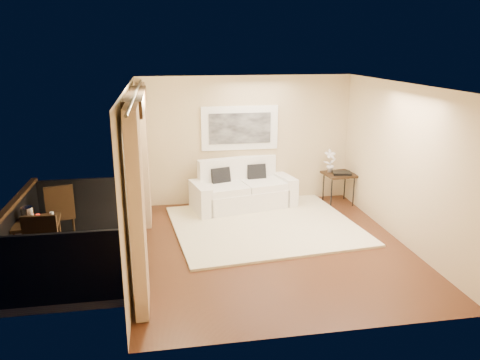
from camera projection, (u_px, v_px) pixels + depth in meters
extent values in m
plane|color=#502A17|center=(272.00, 247.00, 7.93)|extent=(5.00, 5.00, 0.00)
plane|color=white|center=(276.00, 85.00, 7.17)|extent=(5.00, 5.00, 0.00)
plane|color=#CAB287|center=(246.00, 140.00, 9.91)|extent=(4.50, 0.00, 4.50)
plane|color=#CAB287|center=(328.00, 228.00, 5.18)|extent=(4.50, 0.00, 4.50)
plane|color=#CAB287|center=(403.00, 164.00, 7.92)|extent=(0.00, 5.00, 5.00)
plane|color=#CAB287|center=(137.00, 151.00, 8.93)|extent=(0.00, 2.70, 2.70)
plane|color=#CAB287|center=(124.00, 219.00, 5.43)|extent=(0.00, 2.70, 2.70)
plane|color=#CAB287|center=(126.00, 98.00, 6.85)|extent=(0.00, 2.40, 2.40)
cube|color=black|center=(135.00, 100.00, 6.87)|extent=(0.28, 2.40, 0.22)
cube|color=#605B56|center=(80.00, 265.00, 7.43)|extent=(1.80, 2.60, 0.12)
cube|color=black|center=(18.00, 236.00, 7.13)|extent=(0.06, 2.60, 1.00)
cube|color=black|center=(88.00, 205.00, 8.47)|extent=(1.80, 0.06, 1.00)
cube|color=black|center=(60.00, 269.00, 6.07)|extent=(1.80, 0.06, 1.00)
cube|color=black|center=(13.00, 203.00, 6.99)|extent=(0.10, 2.60, 0.06)
cube|color=tan|center=(144.00, 156.00, 8.68)|extent=(0.16, 0.75, 2.62)
cube|color=tan|center=(137.00, 212.00, 5.75)|extent=(0.16, 0.75, 2.62)
cylinder|color=#4C473F|center=(136.00, 92.00, 6.85)|extent=(0.04, 4.80, 0.04)
cube|color=white|center=(240.00, 128.00, 9.79)|extent=(1.62, 0.05, 0.92)
cube|color=black|center=(240.00, 128.00, 9.76)|extent=(1.30, 0.02, 0.64)
cube|color=#FAF0C9|center=(265.00, 225.00, 8.82)|extent=(3.62, 3.23, 0.04)
cube|color=white|center=(243.00, 199.00, 9.76)|extent=(1.86, 1.24, 0.42)
cube|color=white|center=(237.00, 176.00, 9.96)|extent=(1.72, 0.57, 0.82)
cube|color=white|center=(201.00, 199.00, 9.39)|extent=(0.42, 0.93, 0.62)
cube|color=white|center=(284.00, 189.00, 10.06)|extent=(0.42, 0.93, 0.62)
cube|color=white|center=(225.00, 188.00, 9.50)|extent=(0.95, 0.95, 0.14)
cube|color=white|center=(262.00, 184.00, 9.80)|extent=(0.95, 0.95, 0.14)
cube|color=black|center=(221.00, 177.00, 9.66)|extent=(0.44, 0.29, 0.41)
cube|color=black|center=(257.00, 174.00, 9.94)|extent=(0.42, 0.22, 0.41)
cube|color=black|center=(339.00, 174.00, 9.95)|extent=(0.68, 0.68, 0.04)
cylinder|color=black|center=(331.00, 193.00, 9.77)|extent=(0.03, 0.03, 0.62)
cylinder|color=black|center=(354.00, 192.00, 9.85)|extent=(0.03, 0.03, 0.62)
cylinder|color=black|center=(323.00, 186.00, 10.24)|extent=(0.03, 0.03, 0.62)
cylinder|color=black|center=(345.00, 185.00, 10.32)|extent=(0.03, 0.03, 0.62)
cube|color=black|center=(342.00, 173.00, 9.87)|extent=(0.42, 0.34, 0.05)
imported|color=white|center=(330.00, 161.00, 9.97)|extent=(0.27, 0.19, 0.49)
cube|color=black|center=(37.00, 223.00, 7.02)|extent=(0.70, 0.70, 0.05)
cylinder|color=black|center=(17.00, 254.00, 6.84)|extent=(0.04, 0.04, 0.70)
cylinder|color=black|center=(54.00, 252.00, 6.93)|extent=(0.04, 0.04, 0.70)
cylinder|color=black|center=(26.00, 240.00, 7.33)|extent=(0.04, 0.04, 0.70)
cylinder|color=black|center=(61.00, 238.00, 7.42)|extent=(0.04, 0.04, 0.70)
cube|color=black|center=(61.00, 214.00, 8.05)|extent=(0.55, 0.55, 0.05)
cube|color=black|center=(60.00, 203.00, 7.79)|extent=(0.46, 0.16, 0.60)
cylinder|color=black|center=(73.00, 223.00, 8.35)|extent=(0.03, 0.03, 0.47)
cylinder|color=black|center=(51.00, 226.00, 8.21)|extent=(0.03, 0.03, 0.47)
cylinder|color=black|center=(74.00, 230.00, 8.02)|extent=(0.03, 0.03, 0.47)
cylinder|color=black|center=(51.00, 234.00, 7.88)|extent=(0.03, 0.03, 0.47)
cube|color=black|center=(39.00, 262.00, 6.27)|extent=(0.48, 0.48, 0.06)
cube|color=black|center=(41.00, 237.00, 6.40)|extent=(0.47, 0.07, 0.61)
cylinder|color=black|center=(22.00, 287.00, 6.14)|extent=(0.03, 0.03, 0.48)
cylinder|color=black|center=(52.00, 285.00, 6.19)|extent=(0.03, 0.03, 0.48)
cylinder|color=black|center=(31.00, 274.00, 6.50)|extent=(0.03, 0.03, 0.48)
cylinder|color=black|center=(59.00, 272.00, 6.55)|extent=(0.03, 0.03, 0.48)
cylinder|color=white|center=(27.00, 214.00, 7.04)|extent=(0.18, 0.18, 0.20)
cylinder|color=red|center=(38.00, 216.00, 7.11)|extent=(0.06, 0.06, 0.07)
cylinder|color=white|center=(33.00, 220.00, 6.81)|extent=(0.04, 0.04, 0.18)
cylinder|color=silver|center=(44.00, 219.00, 6.92)|extent=(0.06, 0.06, 0.12)
cylinder|color=silver|center=(52.00, 216.00, 7.07)|extent=(0.06, 0.06, 0.12)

